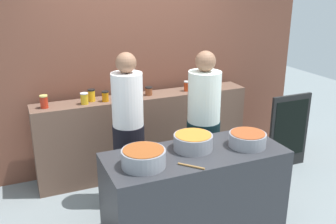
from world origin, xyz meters
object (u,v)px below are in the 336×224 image
at_px(cooking_pot_center, 193,142).
at_px(cook_in_cap, 203,133).
at_px(cooking_pot_right, 247,139).
at_px(preserve_jar_4, 132,92).
at_px(cooking_pot_left, 144,158).
at_px(wooden_spoon, 191,166).
at_px(preserve_jar_7, 200,84).
at_px(cook_with_tongs, 129,138).
at_px(preserve_jar_2, 92,95).
at_px(preserve_jar_5, 149,91).
at_px(preserve_jar_1, 84,98).
at_px(preserve_jar_3, 105,96).
at_px(chalkboard_sign, 289,131).
at_px(preserve_jar_0, 44,102).
at_px(preserve_jar_6, 187,86).

relative_size(cooking_pot_center, cook_in_cap, 0.22).
bearing_deg(cooking_pot_right, preserve_jar_4, 113.70).
height_order(cooking_pot_left, cook_in_cap, cook_in_cap).
bearing_deg(wooden_spoon, preserve_jar_7, 60.55).
bearing_deg(cook_with_tongs, preserve_jar_2, 109.93).
bearing_deg(cook_with_tongs, preserve_jar_5, 53.28).
relative_size(cook_with_tongs, cook_in_cap, 1.01).
bearing_deg(preserve_jar_4, preserve_jar_1, -170.62).
bearing_deg(cooking_pot_left, preserve_jar_5, 67.99).
relative_size(cooking_pot_left, cook_with_tongs, 0.23).
bearing_deg(wooden_spoon, preserve_jar_5, 82.18).
height_order(preserve_jar_4, cooking_pot_left, preserve_jar_4).
bearing_deg(preserve_jar_1, preserve_jar_3, 1.66).
distance_m(cooking_pot_center, wooden_spoon, 0.38).
height_order(preserve_jar_7, chalkboard_sign, preserve_jar_7).
relative_size(cooking_pot_right, chalkboard_sign, 0.36).
height_order(preserve_jar_7, wooden_spoon, preserve_jar_7).
relative_size(preserve_jar_0, preserve_jar_3, 1.19).
relative_size(preserve_jar_0, preserve_jar_6, 1.14).
bearing_deg(wooden_spoon, cooking_pot_right, 15.08).
bearing_deg(preserve_jar_3, preserve_jar_1, -178.34).
relative_size(cook_in_cap, chalkboard_sign, 1.69).
bearing_deg(preserve_jar_1, preserve_jar_6, 1.51).
bearing_deg(wooden_spoon, cooking_pot_center, 61.09).
bearing_deg(preserve_jar_3, wooden_spoon, -78.33).
relative_size(preserve_jar_7, cooking_pot_center, 0.27).
bearing_deg(preserve_jar_3, preserve_jar_7, 5.06).
distance_m(preserve_jar_0, cook_with_tongs, 1.04).
distance_m(preserve_jar_1, preserve_jar_3, 0.24).
bearing_deg(preserve_jar_2, cook_with_tongs, -70.07).
relative_size(preserve_jar_1, preserve_jar_3, 1.07).
relative_size(preserve_jar_3, cooking_pot_right, 0.35).
distance_m(preserve_jar_4, cook_in_cap, 1.05).
bearing_deg(wooden_spoon, preserve_jar_4, 88.97).
bearing_deg(preserve_jar_1, preserve_jar_7, 4.53).
xyz_separation_m(cooking_pot_center, cook_with_tongs, (-0.42, 0.69, -0.16)).
relative_size(preserve_jar_0, cooking_pot_right, 0.41).
xyz_separation_m(preserve_jar_1, chalkboard_sign, (2.51, -0.57, -0.59)).
xyz_separation_m(wooden_spoon, chalkboard_sign, (1.94, 1.02, -0.37)).
height_order(preserve_jar_3, preserve_jar_7, preserve_jar_3).
height_order(preserve_jar_1, preserve_jar_7, preserve_jar_1).
relative_size(preserve_jar_5, wooden_spoon, 0.43).
xyz_separation_m(preserve_jar_2, preserve_jar_6, (1.21, -0.04, -0.01)).
xyz_separation_m(preserve_jar_6, preserve_jar_7, (0.23, 0.09, -0.01)).
distance_m(preserve_jar_7, cooking_pot_right, 1.56).
bearing_deg(preserve_jar_7, cooking_pot_right, -100.26).
height_order(preserve_jar_2, preserve_jar_6, preserve_jar_2).
bearing_deg(chalkboard_sign, preserve_jar_4, 160.70).
bearing_deg(preserve_jar_7, cooking_pot_left, -130.96).
bearing_deg(chalkboard_sign, preserve_jar_1, 167.26).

